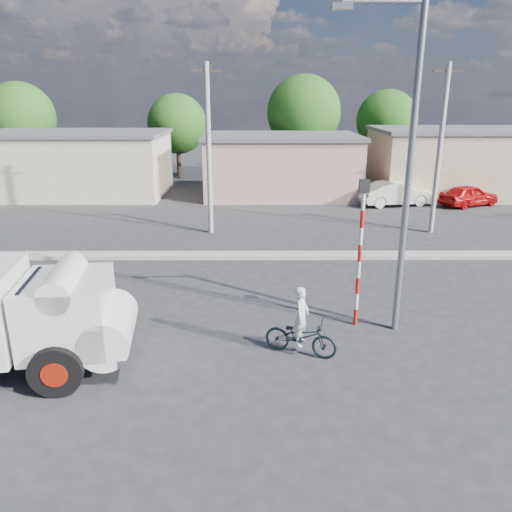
{
  "coord_description": "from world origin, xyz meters",
  "views": [
    {
      "loc": [
        0.18,
        -12.1,
        6.58
      ],
      "look_at": [
        0.23,
        4.15,
        1.3
      ],
      "focal_mm": 35.0,
      "sensor_mm": 36.0,
      "label": 1
    }
  ],
  "objects_px": {
    "cyclist": "(301,327)",
    "streetlight": "(404,159)",
    "car_red": "(469,195)",
    "traffic_pole": "(361,241)",
    "bicycle": "(301,336)",
    "car_cream": "(396,194)"
  },
  "relations": [
    {
      "from": "streetlight",
      "to": "car_cream",
      "type": "bearing_deg",
      "value": 74.46
    },
    {
      "from": "cyclist",
      "to": "car_red",
      "type": "distance_m",
      "value": 22.06
    },
    {
      "from": "cyclist",
      "to": "streetlight",
      "type": "xyz_separation_m",
      "value": [
        2.75,
        1.49,
        4.16
      ]
    },
    {
      "from": "car_red",
      "to": "traffic_pole",
      "type": "height_order",
      "value": "traffic_pole"
    },
    {
      "from": "streetlight",
      "to": "traffic_pole",
      "type": "bearing_deg",
      "value": 162.27
    },
    {
      "from": "traffic_pole",
      "to": "streetlight",
      "type": "xyz_separation_m",
      "value": [
        0.94,
        -0.3,
        2.37
      ]
    },
    {
      "from": "car_red",
      "to": "car_cream",
      "type": "bearing_deg",
      "value": 63.74
    },
    {
      "from": "cyclist",
      "to": "traffic_pole",
      "type": "bearing_deg",
      "value": -23.58
    },
    {
      "from": "traffic_pole",
      "to": "streetlight",
      "type": "relative_size",
      "value": 0.48
    },
    {
      "from": "cyclist",
      "to": "traffic_pole",
      "type": "height_order",
      "value": "traffic_pole"
    },
    {
      "from": "car_red",
      "to": "streetlight",
      "type": "relative_size",
      "value": 0.43
    },
    {
      "from": "cyclist",
      "to": "streetlight",
      "type": "relative_size",
      "value": 0.18
    },
    {
      "from": "bicycle",
      "to": "streetlight",
      "type": "xyz_separation_m",
      "value": [
        2.75,
        1.49,
        4.45
      ]
    },
    {
      "from": "car_red",
      "to": "streetlight",
      "type": "bearing_deg",
      "value": 126.79
    },
    {
      "from": "car_cream",
      "to": "streetlight",
      "type": "height_order",
      "value": "streetlight"
    },
    {
      "from": "cyclist",
      "to": "car_cream",
      "type": "bearing_deg",
      "value": -0.21
    },
    {
      "from": "car_cream",
      "to": "traffic_pole",
      "type": "bearing_deg",
      "value": 149.58
    },
    {
      "from": "bicycle",
      "to": "streetlight",
      "type": "bearing_deg",
      "value": -39.81
    },
    {
      "from": "bicycle",
      "to": "streetlight",
      "type": "distance_m",
      "value": 5.43
    },
    {
      "from": "bicycle",
      "to": "streetlight",
      "type": "height_order",
      "value": "streetlight"
    },
    {
      "from": "cyclist",
      "to": "car_cream",
      "type": "height_order",
      "value": "cyclist"
    },
    {
      "from": "cyclist",
      "to": "car_red",
      "type": "xyz_separation_m",
      "value": [
        12.01,
        18.5,
        -0.14
      ]
    }
  ]
}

